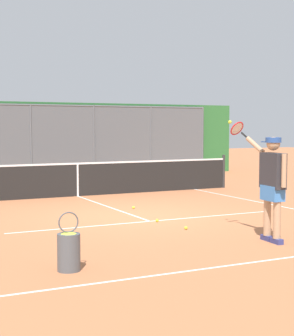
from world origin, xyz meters
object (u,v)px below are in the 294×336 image
object	(u,v)px
tennis_ball_mid_court	(186,228)
tennis_ball_by_sideline	(133,207)
ball_basket	(69,250)
tennis_ball_near_net	(157,220)
tennis_player	(272,179)

from	to	relation	value
tennis_ball_mid_court	tennis_ball_by_sideline	world-z (taller)	same
tennis_ball_by_sideline	tennis_ball_mid_court	bearing A→B (deg)	85.86
tennis_ball_by_sideline	ball_basket	xyz separation A→B (m)	(3.20, 4.81, 0.27)
ball_basket	tennis_ball_near_net	bearing A→B (deg)	-134.60
tennis_ball_mid_court	ball_basket	world-z (taller)	ball_basket
tennis_ball_near_net	ball_basket	size ratio (longest dim) A/B	0.08
tennis_ball_by_sideline	tennis_player	bearing A→B (deg)	96.80
tennis_ball_near_net	tennis_ball_by_sideline	bearing A→B (deg)	-99.85
tennis_ball_near_net	tennis_ball_mid_court	distance (m)	1.00
tennis_ball_mid_court	ball_basket	bearing A→B (deg)	32.75
tennis_ball_near_net	tennis_ball_by_sideline	distance (m)	1.92
ball_basket	tennis_ball_mid_court	bearing A→B (deg)	-147.25
tennis_ball_near_net	ball_basket	distance (m)	4.10
tennis_ball_by_sideline	tennis_ball_near_net	bearing A→B (deg)	80.15
tennis_ball_near_net	tennis_ball_by_sideline	size ratio (longest dim) A/B	1.00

